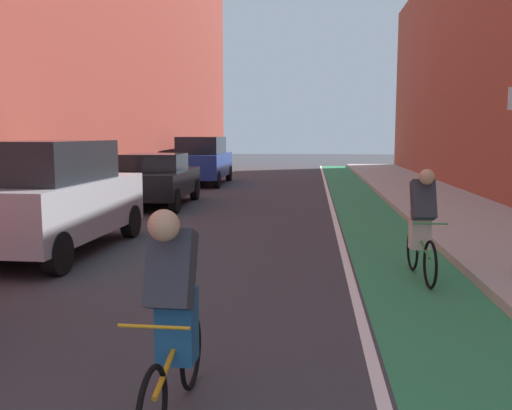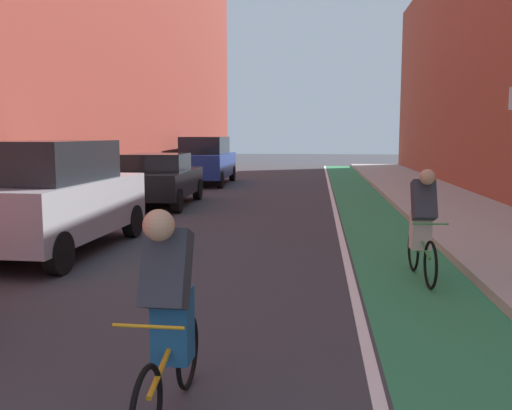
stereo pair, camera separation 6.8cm
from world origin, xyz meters
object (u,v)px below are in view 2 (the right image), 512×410
at_px(parked_suv_blue, 206,160).
at_px(cyclist_mid, 422,224).
at_px(parked_sedan_black, 158,179).
at_px(cyclist_lead, 169,313).
at_px(parked_suv_silver, 53,196).

relative_size(parked_suv_blue, cyclist_mid, 2.71).
height_order(parked_sedan_black, cyclist_lead, cyclist_lead).
distance_m(parked_sedan_black, cyclist_mid, 9.94).
bearing_deg(parked_suv_silver, parked_sedan_black, 89.97).
relative_size(parked_suv_silver, cyclist_lead, 2.57).
bearing_deg(parked_suv_blue, cyclist_lead, -79.56).
bearing_deg(parked_suv_blue, cyclist_mid, -67.71).
bearing_deg(parked_suv_silver, cyclist_mid, -10.97).
relative_size(parked_sedan_black, cyclist_mid, 2.50).
height_order(parked_sedan_black, cyclist_mid, cyclist_mid).
relative_size(parked_sedan_black, cyclist_lead, 2.57).
height_order(parked_suv_silver, cyclist_mid, parked_suv_silver).
xyz_separation_m(parked_suv_silver, cyclist_mid, (6.14, -1.19, -0.21)).
height_order(parked_suv_blue, cyclist_mid, parked_suv_blue).
bearing_deg(cyclist_mid, cyclist_lead, -120.70).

